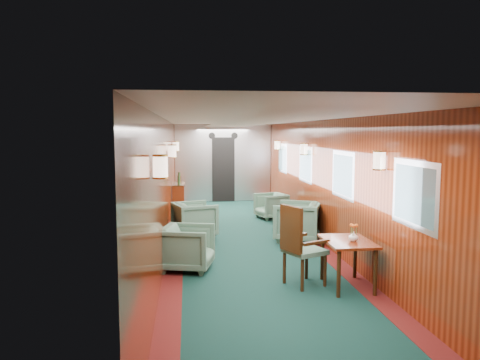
% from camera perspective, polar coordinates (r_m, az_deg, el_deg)
% --- Properties ---
extents(room, '(12.00, 12.10, 2.40)m').
position_cam_1_polar(room, '(8.68, 0.91, 2.35)').
color(room, '#0C2C25').
rests_on(room, ground).
extents(bulkhead, '(2.98, 0.17, 2.39)m').
position_cam_1_polar(bulkhead, '(14.58, -2.07, 2.03)').
color(bulkhead, silver).
rests_on(bulkhead, ground).
extents(windows_right, '(0.02, 8.60, 0.80)m').
position_cam_1_polar(windows_right, '(9.24, 9.90, 1.33)').
color(windows_right, silver).
rests_on(windows_right, ground).
extents(wall_sconces, '(2.97, 7.97, 0.25)m').
position_cam_1_polar(wall_sconces, '(9.23, 0.46, 3.53)').
color(wall_sconces, beige).
rests_on(wall_sconces, ground).
extents(dining_table, '(0.63, 0.90, 0.67)m').
position_cam_1_polar(dining_table, '(6.75, 13.01, -8.06)').
color(dining_table, maroon).
rests_on(dining_table, ground).
extents(side_chair, '(0.67, 0.68, 1.16)m').
position_cam_1_polar(side_chair, '(6.66, 7.17, -7.58)').
color(side_chair, '#1C4336').
rests_on(side_chair, ground).
extents(credenza, '(0.31, 0.97, 1.15)m').
position_cam_1_polar(credenza, '(11.98, -7.48, -2.43)').
color(credenza, maroon).
rests_on(credenza, ground).
extents(flower_vase, '(0.16, 0.16, 0.14)m').
position_cam_1_polar(flower_vase, '(6.67, 13.65, -6.69)').
color(flower_vase, silver).
rests_on(flower_vase, dining_table).
extents(armchair_left_near, '(0.93, 0.92, 0.71)m').
position_cam_1_polar(armchair_left_near, '(7.49, -6.40, -8.21)').
color(armchair_left_near, '#1C4336').
rests_on(armchair_left_near, ground).
extents(armchair_left_far, '(1.00, 0.99, 0.73)m').
position_cam_1_polar(armchair_left_far, '(9.73, -5.54, -4.83)').
color(armchair_left_far, '#1C4336').
rests_on(armchair_left_far, ground).
extents(armchair_right_near, '(1.12, 1.10, 0.79)m').
position_cam_1_polar(armchair_right_near, '(9.40, 7.01, -5.04)').
color(armchair_right_near, '#1C4336').
rests_on(armchair_right_near, ground).
extents(armchair_right_far, '(0.87, 0.86, 0.64)m').
position_cam_1_polar(armchair_right_far, '(11.77, 3.82, -3.16)').
color(armchair_right_far, '#1C4336').
rests_on(armchair_right_far, ground).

